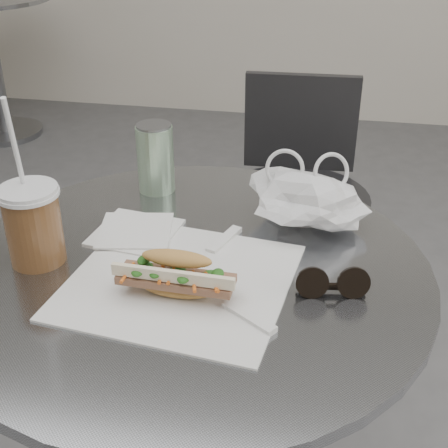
% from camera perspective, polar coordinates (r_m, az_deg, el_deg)
% --- Properties ---
extents(cafe_table, '(0.76, 0.76, 0.74)m').
position_cam_1_polar(cafe_table, '(1.16, -2.76, -15.17)').
color(cafe_table, slate).
rests_on(cafe_table, ground).
extents(chair_far, '(0.41, 0.42, 0.78)m').
position_cam_1_polar(chair_far, '(1.84, 6.31, -0.95)').
color(chair_far, '#2E2E31').
rests_on(chair_far, ground).
extents(sandwich_paper, '(0.36, 0.34, 0.00)m').
position_cam_1_polar(sandwich_paper, '(0.95, -4.07, -5.19)').
color(sandwich_paper, white).
rests_on(sandwich_paper, cafe_table).
extents(banh_mi, '(0.21, 0.09, 0.07)m').
position_cam_1_polar(banh_mi, '(0.90, -4.36, -4.67)').
color(banh_mi, tan).
rests_on(banh_mi, sandwich_paper).
extents(iced_coffee, '(0.09, 0.09, 0.27)m').
position_cam_1_polar(iced_coffee, '(1.01, -17.06, 0.05)').
color(iced_coffee, brown).
rests_on(iced_coffee, cafe_table).
extents(sunglasses, '(0.11, 0.04, 0.05)m').
position_cam_1_polar(sunglasses, '(0.92, 9.88, -5.47)').
color(sunglasses, black).
rests_on(sunglasses, cafe_table).
extents(plastic_bag, '(0.22, 0.19, 0.10)m').
position_cam_1_polar(plastic_bag, '(1.07, 7.43, 2.02)').
color(plastic_bag, silver).
rests_on(plastic_bag, cafe_table).
extents(napkin_stack, '(0.15, 0.15, 0.01)m').
position_cam_1_polar(napkin_stack, '(1.07, -8.10, -0.74)').
color(napkin_stack, white).
rests_on(napkin_stack, cafe_table).
extents(drink_can, '(0.07, 0.07, 0.13)m').
position_cam_1_polar(drink_can, '(1.20, -6.29, 6.03)').
color(drink_can, '#538F57').
rests_on(drink_can, cafe_table).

